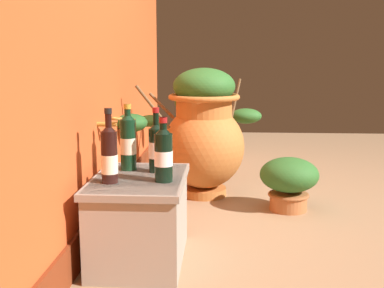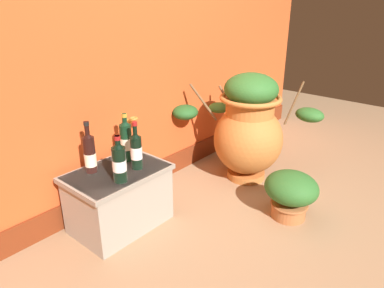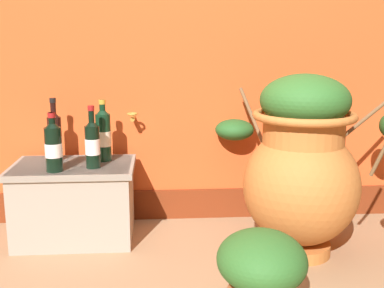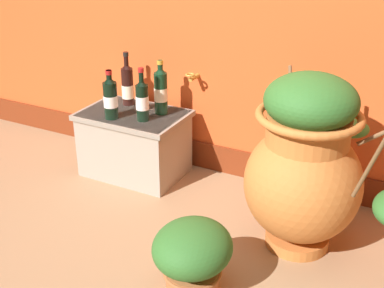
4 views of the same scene
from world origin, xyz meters
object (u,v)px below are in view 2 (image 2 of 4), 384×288
wine_bottle_left (90,152)px  wine_bottle_right (119,161)px  terracotta_urn (249,127)px  potted_shrub (291,192)px  wine_bottle_back (126,140)px  wine_bottle_middle (136,149)px

wine_bottle_left → wine_bottle_right: size_ratio=1.15×
terracotta_urn → potted_shrub: bearing=-119.5°
wine_bottle_left → wine_bottle_back: size_ratio=1.02×
wine_bottle_middle → wine_bottle_back: bearing=74.8°
terracotta_urn → wine_bottle_left: terracotta_urn is taller
wine_bottle_right → terracotta_urn: bearing=-6.1°
wine_bottle_left → potted_shrub: wine_bottle_left is taller
terracotta_urn → wine_bottle_back: terracotta_urn is taller
wine_bottle_middle → potted_shrub: 1.05m
wine_bottle_left → wine_bottle_middle: bearing=-39.0°
terracotta_urn → potted_shrub: size_ratio=2.67×
wine_bottle_left → wine_bottle_middle: (0.22, -0.17, -0.00)m
wine_bottle_left → wine_bottle_back: 0.26m
wine_bottle_middle → potted_shrub: wine_bottle_middle is taller
wine_bottle_right → wine_bottle_back: (0.21, 0.20, 0.02)m
wine_bottle_left → potted_shrub: (0.91, -0.90, -0.33)m
wine_bottle_back → terracotta_urn: bearing=-18.5°
terracotta_urn → wine_bottle_right: size_ratio=3.38×
terracotta_urn → wine_bottle_left: size_ratio=2.94×
wine_bottle_right → wine_bottle_back: 0.29m
wine_bottle_left → wine_bottle_right: bearing=-80.2°
wine_bottle_left → wine_bottle_right: 0.23m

